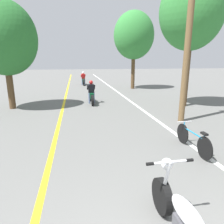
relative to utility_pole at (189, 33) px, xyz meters
The scene contains 10 objects.
lane_stripe_center 8.94m from the utility_pole, 127.18° to the left, with size 0.14×48.00×0.01m, color yellow.
lane_stripe_edge 7.48m from the utility_pole, 98.17° to the left, with size 0.14×48.00×0.01m, color white.
utility_pole is the anchor object (origin of this frame).
roadside_tree_right_near 3.40m from the utility_pole, 58.78° to the left, with size 3.27×2.94×6.69m.
roadside_tree_right_far 10.15m from the utility_pole, 85.43° to the left, with size 3.45×3.10×6.51m.
roadside_tree_left 8.44m from the utility_pole, 153.84° to the left, with size 3.13×2.81×5.31m.
motorcycle_foreground 6.85m from the utility_pole, 118.74° to the right, with size 0.73×2.04×1.03m.
motorcycle_rider_lead 6.22m from the utility_pole, 127.95° to the left, with size 0.50×2.04×1.34m.
motorcycle_rider_far 14.48m from the utility_pole, 104.04° to the left, with size 0.50×2.12×1.37m.
bicycle_parked 4.24m from the utility_pole, 113.03° to the right, with size 0.44×1.68×0.71m.
Camera 1 is at (-0.98, -0.83, 2.44)m, focal length 32.00 mm.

